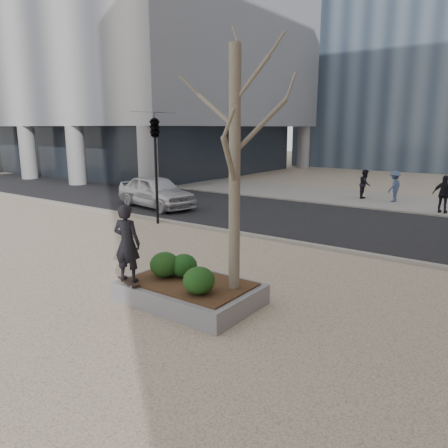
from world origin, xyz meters
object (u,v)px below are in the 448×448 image
Objects in this scene: planter at (190,293)px; skateboarder at (127,243)px; skateboard at (129,282)px; police_car at (156,191)px.

planter is 1.80m from skateboarder.
skateboard is 12.11m from police_car.
skateboarder is 0.38× the size of police_car.
skateboard is 0.45× the size of skateboarder.
skateboarder reaches higher than planter.
planter is at bearing -121.84° from police_car.
skateboarder reaches higher than skateboard.
skateboard reaches higher than planter.
skateboarder is at bearing -128.22° from police_car.
planter is 0.65× the size of police_car.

